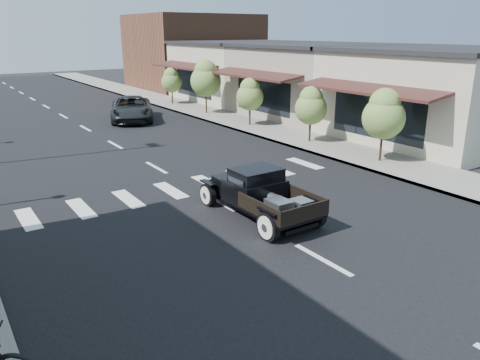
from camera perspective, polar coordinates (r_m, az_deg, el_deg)
ground at (r=14.17m, az=1.63°, el=-5.13°), size 120.00×120.00×0.00m
road at (r=27.26m, az=-17.12°, el=5.32°), size 14.00×80.00×0.02m
road_markings at (r=22.64m, az=-13.28°, el=3.19°), size 12.00×60.00×0.06m
sidewalk_right at (r=30.74m, az=-1.78°, el=7.55°), size 3.00×80.00×0.15m
storefront_near at (r=27.13m, az=23.33°, el=9.43°), size 10.00×9.00×4.50m
storefront_mid at (r=32.85m, az=9.96°, el=11.79°), size 10.00×9.00×4.50m
storefront_far at (r=39.81m, az=0.78°, el=13.05°), size 10.00×9.00×4.50m
far_building_right at (r=48.51m, az=-5.71°, el=15.28°), size 11.00×10.00×7.00m
small_tree_a at (r=20.80m, az=17.01°, el=6.27°), size 1.80×1.80×2.99m
small_tree_b at (r=23.86m, az=8.59°, el=7.83°), size 1.60×1.60×2.66m
small_tree_c at (r=27.91m, az=1.21°, el=9.44°), size 1.60×1.60×2.66m
small_tree_d at (r=32.18m, az=-4.18°, el=11.19°), size 2.05×2.05×3.42m
small_tree_e at (r=36.82m, az=-8.32°, el=11.23°), size 1.56×1.56×2.60m
hotrod_pickup at (r=14.29m, az=2.43°, el=-1.61°), size 2.11×4.47×1.55m
second_car at (r=30.94m, az=-13.08°, el=8.45°), size 4.28×5.93×1.50m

